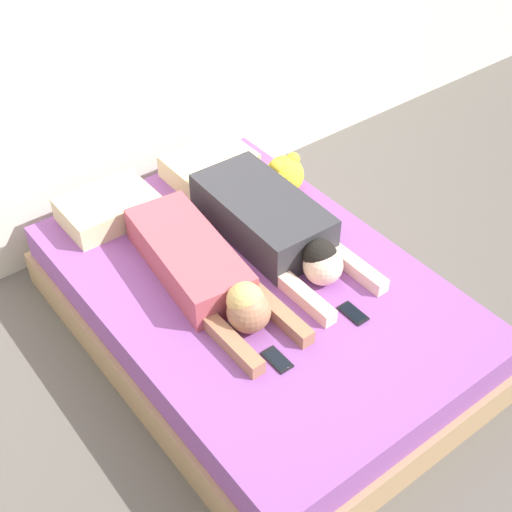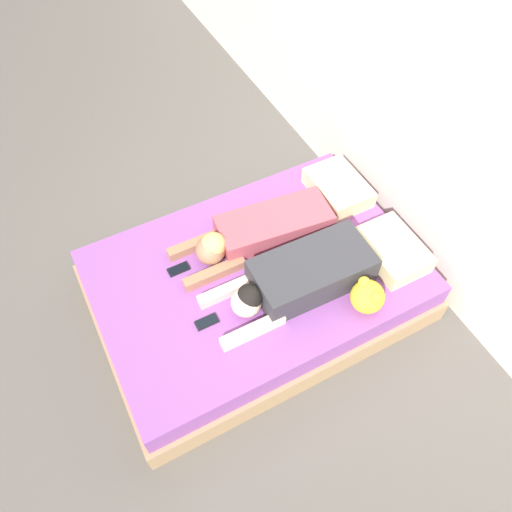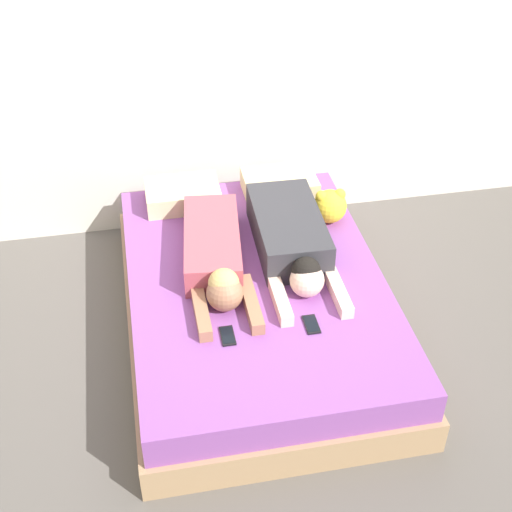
# 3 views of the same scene
# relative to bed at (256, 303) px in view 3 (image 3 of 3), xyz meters

# --- Properties ---
(ground_plane) EXTENTS (12.00, 12.00, 0.00)m
(ground_plane) POSITION_rel_bed_xyz_m (0.00, 0.00, -0.19)
(ground_plane) COLOR #5B5651
(wall_back) EXTENTS (12.00, 0.06, 2.60)m
(wall_back) POSITION_rel_bed_xyz_m (0.00, 1.23, 1.11)
(wall_back) COLOR silver
(wall_back) RESTS_ON ground_plane
(bed) EXTENTS (1.50, 2.17, 0.39)m
(bed) POSITION_rel_bed_xyz_m (0.00, 0.00, 0.00)
(bed) COLOR tan
(bed) RESTS_ON ground_plane
(pillow_head_left) EXTENTS (0.48, 0.34, 0.13)m
(pillow_head_left) POSITION_rel_bed_xyz_m (-0.32, 0.85, 0.26)
(pillow_head_left) COLOR beige
(pillow_head_left) RESTS_ON bed
(pillow_head_right) EXTENTS (0.48, 0.34, 0.13)m
(pillow_head_right) POSITION_rel_bed_xyz_m (0.32, 0.85, 0.26)
(pillow_head_right) COLOR beige
(pillow_head_right) RESTS_ON bed
(person_left) EXTENTS (0.41, 1.13, 0.23)m
(person_left) POSITION_rel_bed_xyz_m (-0.21, 0.12, 0.29)
(person_left) COLOR #B24C59
(person_left) RESTS_ON bed
(person_right) EXTENTS (0.40, 1.10, 0.22)m
(person_right) POSITION_rel_bed_xyz_m (0.25, 0.18, 0.30)
(person_right) COLOR #333338
(person_right) RESTS_ON bed
(cell_phone_left) EXTENTS (0.07, 0.14, 0.01)m
(cell_phone_left) POSITION_rel_bed_xyz_m (-0.24, -0.45, 0.20)
(cell_phone_left) COLOR black
(cell_phone_left) RESTS_ON bed
(cell_phone_right) EXTENTS (0.07, 0.14, 0.01)m
(cell_phone_right) POSITION_rel_bed_xyz_m (0.21, -0.45, 0.20)
(cell_phone_right) COLOR black
(cell_phone_right) RESTS_ON bed
(plush_toy) EXTENTS (0.21, 0.21, 0.22)m
(plush_toy) POSITION_rel_bed_xyz_m (0.56, 0.48, 0.31)
(plush_toy) COLOR yellow
(plush_toy) RESTS_ON bed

